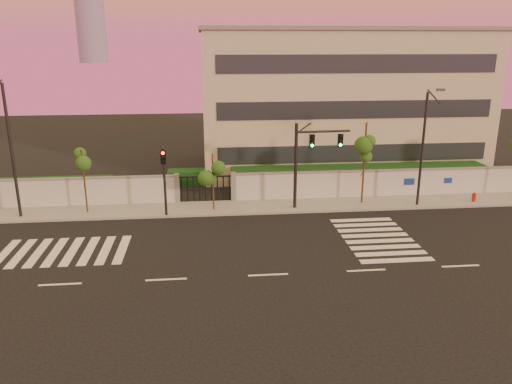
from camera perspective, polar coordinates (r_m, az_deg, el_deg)
ground at (r=25.06m, az=1.39°, el=-9.46°), size 120.00×120.00×0.00m
sidewalk at (r=34.71m, az=-0.78°, el=-1.72°), size 60.00×3.00×0.15m
perimeter_wall at (r=35.85m, az=-0.83°, el=0.55°), size 60.00×0.36×2.20m
hedge_row at (r=38.64m, az=0.38°, el=1.35°), size 41.00×4.25×1.80m
institutional_building at (r=46.12m, az=9.27°, el=10.40°), size 24.40×12.40×12.25m
road_markings at (r=28.33m, az=-2.76°, el=-6.24°), size 57.00×7.62×0.02m
street_tree_c at (r=34.54m, az=-19.12°, el=2.68°), size 1.41×1.12×4.38m
street_tree_d at (r=33.40m, az=-4.94°, el=2.61°), size 1.35×1.08×4.01m
street_tree_e at (r=35.26m, az=12.40°, el=5.29°), size 1.61×1.28×5.86m
traffic_signal_main at (r=33.68m, az=5.84°, el=4.14°), size 3.78×0.44×5.97m
traffic_signal_secondary at (r=32.63m, az=-10.46°, el=2.09°), size 0.36×0.35×4.68m
streetlight_west at (r=34.85m, az=-26.35°, el=4.87°), size 0.55×2.20×9.13m
streetlight_east at (r=35.58m, az=18.64°, el=5.21°), size 0.50×2.00×8.31m
fire_hydrant at (r=38.84m, az=23.64°, el=-0.62°), size 0.32×0.31×0.84m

